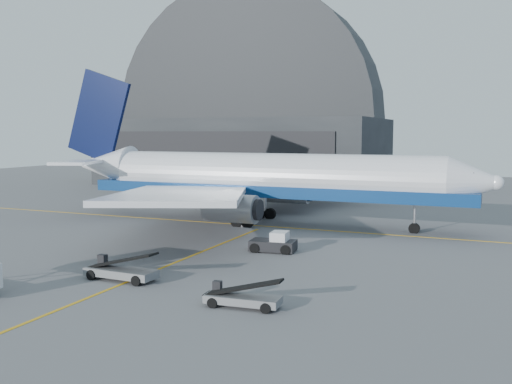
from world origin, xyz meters
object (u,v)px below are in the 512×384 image
at_px(airliner, 254,178).
at_px(pushback_tug, 274,244).
at_px(belt_loader_a, 121,271).
at_px(belt_loader_b, 242,298).

xyz_separation_m(airliner, pushback_tug, (7.36, -13.03, -4.18)).
relative_size(belt_loader_a, belt_loader_b, 1.15).
relative_size(airliner, pushback_tug, 12.79).
bearing_deg(belt_loader_a, pushback_tug, 65.40).
distance_m(airliner, belt_loader_a, 25.67).
distance_m(pushback_tug, belt_loader_b, 14.91).
relative_size(pushback_tug, belt_loader_a, 0.73).
distance_m(airliner, belt_loader_b, 29.92).
bearing_deg(belt_loader_b, airliner, 107.23).
xyz_separation_m(belt_loader_a, belt_loader_b, (9.70, -2.20, -0.09)).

